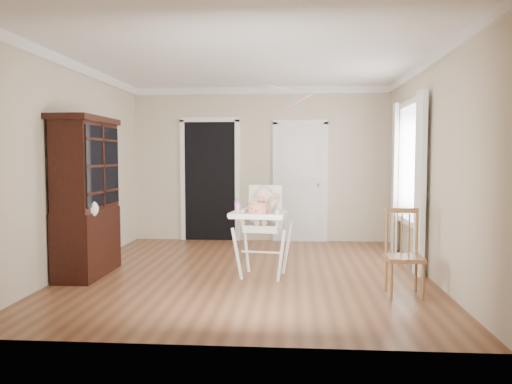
# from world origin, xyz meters

# --- Properties ---
(floor) EXTENTS (5.00, 5.00, 0.00)m
(floor) POSITION_xyz_m (0.00, 0.00, 0.00)
(floor) COLOR brown
(floor) RESTS_ON ground
(ceiling) EXTENTS (5.00, 5.00, 0.00)m
(ceiling) POSITION_xyz_m (0.00, 0.00, 2.70)
(ceiling) COLOR white
(ceiling) RESTS_ON wall_back
(wall_back) EXTENTS (4.50, 0.00, 4.50)m
(wall_back) POSITION_xyz_m (0.00, 2.50, 1.35)
(wall_back) COLOR #C2B197
(wall_back) RESTS_ON floor
(wall_left) EXTENTS (0.00, 5.00, 5.00)m
(wall_left) POSITION_xyz_m (-2.25, 0.00, 1.35)
(wall_left) COLOR #C2B197
(wall_left) RESTS_ON floor
(wall_right) EXTENTS (0.00, 5.00, 5.00)m
(wall_right) POSITION_xyz_m (2.25, 0.00, 1.35)
(wall_right) COLOR #C2B197
(wall_right) RESTS_ON floor
(crown_molding) EXTENTS (4.50, 5.00, 0.12)m
(crown_molding) POSITION_xyz_m (0.00, 0.00, 2.64)
(crown_molding) COLOR white
(crown_molding) RESTS_ON ceiling
(doorway) EXTENTS (1.06, 0.05, 2.22)m
(doorway) POSITION_xyz_m (-0.90, 2.48, 1.11)
(doorway) COLOR black
(doorway) RESTS_ON wall_back
(closet_door) EXTENTS (0.96, 0.09, 2.13)m
(closet_door) POSITION_xyz_m (0.70, 2.48, 1.02)
(closet_door) COLOR white
(closet_door) RESTS_ON wall_back
(window_right) EXTENTS (0.13, 1.84, 2.30)m
(window_right) POSITION_xyz_m (2.18, 0.80, 1.29)
(window_right) COLOR white
(window_right) RESTS_ON wall_right
(high_chair) EXTENTS (0.75, 0.89, 1.15)m
(high_chair) POSITION_xyz_m (0.20, -0.19, 0.71)
(high_chair) COLOR white
(high_chair) RESTS_ON floor
(baby) EXTENTS (0.32, 0.26, 0.48)m
(baby) POSITION_xyz_m (0.21, -0.16, 0.87)
(baby) COLOR beige
(baby) RESTS_ON high_chair
(cake) EXTENTS (0.29, 0.29, 0.14)m
(cake) POSITION_xyz_m (0.15, -0.46, 0.87)
(cake) COLOR silver
(cake) RESTS_ON high_chair
(sippy_cup) EXTENTS (0.07, 0.07, 0.18)m
(sippy_cup) POSITION_xyz_m (-0.10, -0.27, 0.88)
(sippy_cup) COLOR #FF9BD7
(sippy_cup) RESTS_ON high_chair
(china_cabinet) EXTENTS (0.52, 1.17, 1.98)m
(china_cabinet) POSITION_xyz_m (-1.99, -0.28, 0.99)
(china_cabinet) COLOR black
(china_cabinet) RESTS_ON floor
(dining_chair) EXTENTS (0.38, 0.38, 0.92)m
(dining_chair) POSITION_xyz_m (1.76, -0.91, 0.43)
(dining_chair) COLOR brown
(dining_chair) RESTS_ON floor
(streamer) EXTENTS (0.37, 0.36, 0.15)m
(streamer) POSITION_xyz_m (0.40, 0.24, 2.37)
(streamer) COLOR pink
(streamer) RESTS_ON ceiling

